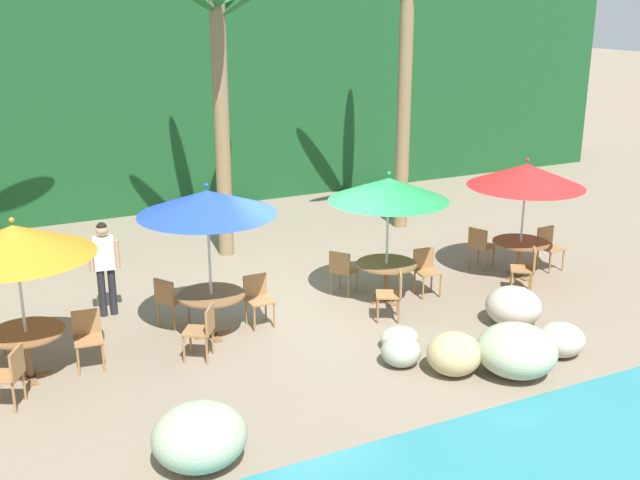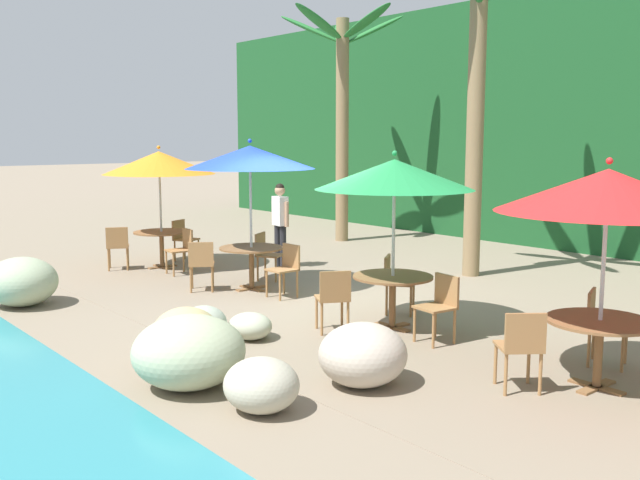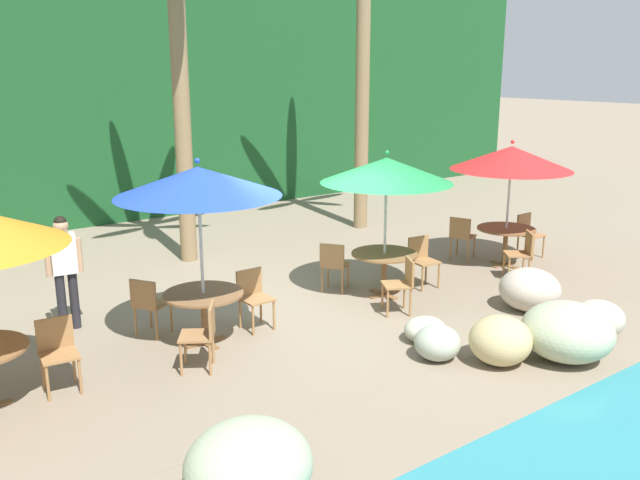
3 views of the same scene
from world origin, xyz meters
name	(u,v)px [view 2 (image 2 of 3)]	position (x,y,z in m)	size (l,w,h in m)	color
ground_plane	(320,307)	(0.00, 0.00, 0.00)	(120.00, 120.00, 0.00)	gray
terrace_deck	(320,306)	(0.00, 0.00, 0.00)	(18.00, 5.20, 0.01)	gray
foliage_backdrop	(619,120)	(0.00, 9.00, 3.00)	(28.00, 2.40, 6.00)	#194C23
rock_seawall	(122,311)	(-0.43, -3.06, 0.34)	(15.52, 3.02, 0.77)	#AAB58F
umbrella_orange	(159,163)	(-4.60, -0.29, 2.11)	(2.21, 2.21, 2.45)	silver
dining_table_orange	(161,238)	(-4.60, -0.29, 0.61)	(1.10, 1.10, 0.74)	brown
chair_orange_seaward	(183,248)	(-3.75, -0.29, 0.51)	(0.46, 0.47, 0.87)	#9E7042
chair_orange_inland	(183,237)	(-5.05, 0.44, 0.51)	(0.57, 0.56, 0.87)	#9E7042
chair_orange_left	(118,245)	(-4.91, -1.09, 0.51)	(0.57, 0.57, 0.87)	#9E7042
umbrella_blue	(250,157)	(-1.73, -0.08, 2.28)	(2.21, 2.21, 2.59)	silver
dining_table_blue	(251,254)	(-1.73, -0.08, 0.61)	(1.10, 1.10, 0.74)	brown
chair_blue_seaward	(286,266)	(-0.88, 0.02, 0.51)	(0.43, 0.43, 0.87)	#9E7042
chair_blue_inland	(266,252)	(-2.25, 0.60, 0.51)	(0.58, 0.58, 0.87)	#9E7042
chair_blue_left	(201,262)	(-2.12, -0.84, 0.51)	(0.59, 0.59, 0.87)	#9E7042
umbrella_green	(394,175)	(1.61, -0.04, 2.12)	(2.15, 2.15, 2.44)	silver
dining_table_green	(393,285)	(1.61, -0.04, 0.61)	(1.10, 1.10, 0.74)	brown
chair_green_seaward	(440,303)	(2.46, -0.05, 0.51)	(0.47, 0.47, 0.87)	#9E7042
chair_green_inland	(394,280)	(1.03, 0.59, 0.51)	(0.59, 0.59, 0.87)	#9E7042
chair_green_left	(334,296)	(1.28, -0.83, 0.51)	(0.58, 0.57, 0.87)	#9E7042
umbrella_red	(608,191)	(4.65, -0.11, 2.08)	(2.25, 2.25, 2.41)	silver
dining_table_red	(600,332)	(4.65, -0.11, 0.61)	(1.10, 1.10, 0.74)	brown
chair_red_inland	(600,321)	(4.25, 0.65, 0.51)	(0.55, 0.55, 0.87)	#9E7042
chair_red_left	(521,345)	(4.21, -0.84, 0.51)	(0.59, 0.59, 0.87)	#9E7042
palm_tree_nearest	(342,90)	(-5.12, 5.03, 3.76)	(3.28, 3.35, 5.71)	olive
palm_tree_second	(478,50)	(-0.08, 3.85, 4.19)	(3.58, 3.67, 6.02)	olive
waiter_in_white	(280,219)	(-3.09, 1.56, 0.99)	(0.52, 0.24, 1.70)	#232328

